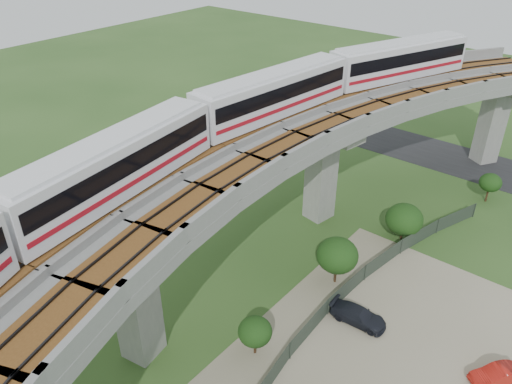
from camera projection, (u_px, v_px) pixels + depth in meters
ground at (238, 267)px, 40.20m from camera, size 160.00×160.00×0.00m
dirt_lot at (386, 372)px, 31.25m from camera, size 18.00×26.00×0.04m
asphalt_road at (400, 144)px, 60.22m from camera, size 60.00×8.00×0.03m
viaduct at (279, 184)px, 33.50m from camera, size 19.58×73.98×11.40m
metro_train at (221, 135)px, 32.55m from camera, size 11.57×61.33×3.64m
fence at (344, 315)px, 34.52m from camera, size 3.87×38.73×1.50m
tree_0 at (490, 183)px, 47.80m from camera, size 2.08×2.08×2.98m
tree_1 at (404, 219)px, 42.44m from camera, size 3.18×3.18×3.39m
tree_2 at (337, 255)px, 37.30m from camera, size 3.14×3.14×3.92m
tree_3 at (255, 332)px, 31.62m from camera, size 2.21×2.21×2.87m
car_red at (497, 375)px, 30.36m from camera, size 2.98×3.40×1.11m
car_dark at (358, 315)px, 34.65m from camera, size 4.10×1.97×1.15m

